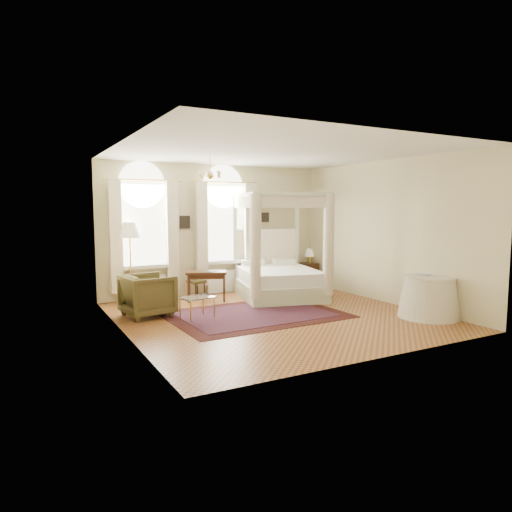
# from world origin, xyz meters

# --- Properties ---
(ground) EXTENTS (6.00, 6.00, 0.00)m
(ground) POSITION_xyz_m (0.00, 0.00, 0.00)
(ground) COLOR #A4622F
(ground) RESTS_ON ground
(room_walls) EXTENTS (6.00, 6.00, 6.00)m
(room_walls) POSITION_xyz_m (0.00, 0.00, 1.98)
(room_walls) COLOR beige
(room_walls) RESTS_ON ground
(window_left) EXTENTS (1.62, 0.27, 3.29)m
(window_left) POSITION_xyz_m (-1.90, 2.87, 1.49)
(window_left) COLOR white
(window_left) RESTS_ON room_walls
(window_right) EXTENTS (1.62, 0.27, 3.29)m
(window_right) POSITION_xyz_m (0.20, 2.87, 1.49)
(window_right) COLOR white
(window_right) RESTS_ON room_walls
(chandelier) EXTENTS (0.51, 0.45, 0.50)m
(chandelier) POSITION_xyz_m (-0.90, 1.20, 2.91)
(chandelier) COLOR gold
(chandelier) RESTS_ON room_walls
(wall_pictures) EXTENTS (2.54, 0.03, 0.39)m
(wall_pictures) POSITION_xyz_m (0.09, 2.97, 1.89)
(wall_pictures) COLOR black
(wall_pictures) RESTS_ON room_walls
(canopy_bed) EXTENTS (2.41, 2.73, 2.56)m
(canopy_bed) POSITION_xyz_m (1.10, 1.70, 0.58)
(canopy_bed) COLOR beige
(canopy_bed) RESTS_ON ground
(nightstand) EXTENTS (0.46, 0.42, 0.65)m
(nightstand) POSITION_xyz_m (2.70, 2.70, 0.33)
(nightstand) COLOR #3B2010
(nightstand) RESTS_ON ground
(nightstand_lamp) EXTENTS (0.26, 0.26, 0.38)m
(nightstand_lamp) POSITION_xyz_m (2.80, 2.80, 0.91)
(nightstand_lamp) COLOR gold
(nightstand_lamp) RESTS_ON nightstand
(writing_desk) EXTENTS (1.07, 0.84, 0.71)m
(writing_desk) POSITION_xyz_m (-0.64, 2.10, 0.61)
(writing_desk) COLOR #3B2010
(writing_desk) RESTS_ON ground
(laptop) EXTENTS (0.36, 0.27, 0.03)m
(laptop) POSITION_xyz_m (-0.58, 2.03, 0.72)
(laptop) COLOR black
(laptop) RESTS_ON writing_desk
(stool) EXTENTS (0.46, 0.46, 0.42)m
(stool) POSITION_xyz_m (-0.68, 2.68, 0.35)
(stool) COLOR #4B4120
(stool) RESTS_ON ground
(armchair) EXTENTS (1.07, 1.05, 0.87)m
(armchair) POSITION_xyz_m (-2.28, 1.23, 0.43)
(armchair) COLOR #443B1D
(armchair) RESTS_ON ground
(coffee_table) EXTENTS (0.74, 0.60, 0.45)m
(coffee_table) POSITION_xyz_m (-1.48, 0.54, 0.40)
(coffee_table) COLOR silver
(coffee_table) RESTS_ON ground
(floor_lamp) EXTENTS (0.48, 0.48, 1.88)m
(floor_lamp) POSITION_xyz_m (-2.28, 2.70, 1.60)
(floor_lamp) COLOR gold
(floor_lamp) RESTS_ON ground
(oriental_rug) EXTENTS (3.57, 2.61, 0.01)m
(oriental_rug) POSITION_xyz_m (-0.30, 0.30, 0.01)
(oriental_rug) COLOR #3E120F
(oriental_rug) RESTS_ON ground
(side_table) EXTENTS (1.22, 1.22, 0.83)m
(side_table) POSITION_xyz_m (2.70, -1.55, 0.41)
(side_table) COLOR white
(side_table) RESTS_ON ground
(book) EXTENTS (0.28, 0.33, 0.03)m
(book) POSITION_xyz_m (2.60, -1.41, 0.85)
(book) COLOR black
(book) RESTS_ON side_table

